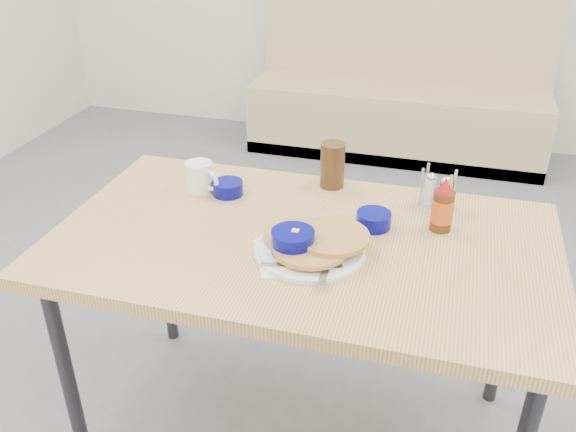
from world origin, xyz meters
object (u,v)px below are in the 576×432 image
(coffee_mug, at_px, (201,177))
(butter_bowl, at_px, (374,220))
(condiment_caddy, at_px, (437,193))
(syrup_bottle, at_px, (443,208))
(booth_bench, at_px, (398,99))
(dining_table, at_px, (302,256))
(grits_setting, at_px, (293,246))
(creamer_bowl, at_px, (228,188))
(pancake_plate, at_px, (312,245))
(amber_tumbler, at_px, (332,165))

(coffee_mug, distance_m, butter_bowl, 0.57)
(condiment_caddy, bearing_deg, syrup_bottle, -64.69)
(syrup_bottle, bearing_deg, booth_bench, 98.73)
(coffee_mug, relative_size, butter_bowl, 1.20)
(dining_table, relative_size, coffee_mug, 11.58)
(dining_table, bearing_deg, syrup_bottle, 22.24)
(grits_setting, relative_size, creamer_bowl, 2.77)
(butter_bowl, bearing_deg, pancake_plate, -127.67)
(creamer_bowl, distance_m, condiment_caddy, 0.65)
(amber_tumbler, bearing_deg, booth_bench, 90.26)
(coffee_mug, bearing_deg, butter_bowl, -7.98)
(amber_tumbler, relative_size, syrup_bottle, 0.91)
(grits_setting, height_order, condiment_caddy, condiment_caddy)
(booth_bench, bearing_deg, dining_table, -90.00)
(butter_bowl, bearing_deg, dining_table, -148.04)
(syrup_bottle, bearing_deg, butter_bowl, -168.74)
(creamer_bowl, relative_size, condiment_caddy, 0.79)
(booth_bench, relative_size, condiment_caddy, 15.43)
(booth_bench, bearing_deg, pancake_plate, -89.06)
(condiment_caddy, bearing_deg, pancake_plate, -113.68)
(amber_tumbler, bearing_deg, butter_bowl, -53.04)
(butter_bowl, xyz_separation_m, syrup_bottle, (0.19, 0.04, 0.05))
(dining_table, bearing_deg, butter_bowl, 31.96)
(pancake_plate, height_order, butter_bowl, pancake_plate)
(booth_bench, bearing_deg, grits_setting, -89.99)
(dining_table, relative_size, pancake_plate, 4.41)
(dining_table, distance_m, creamer_bowl, 0.36)
(booth_bench, height_order, butter_bowl, booth_bench)
(dining_table, height_order, grits_setting, grits_setting)
(condiment_caddy, bearing_deg, grits_setting, -114.64)
(dining_table, height_order, pancake_plate, pancake_plate)
(grits_setting, height_order, butter_bowl, grits_setting)
(butter_bowl, height_order, amber_tumbler, amber_tumbler)
(booth_bench, distance_m, pancake_plate, 2.64)
(dining_table, height_order, butter_bowl, butter_bowl)
(dining_table, bearing_deg, booth_bench, 90.00)
(booth_bench, relative_size, pancake_plate, 5.98)
(booth_bench, relative_size, amber_tumbler, 12.94)
(grits_setting, bearing_deg, butter_bowl, 50.05)
(booth_bench, height_order, condiment_caddy, booth_bench)
(dining_table, relative_size, butter_bowl, 13.94)
(grits_setting, distance_m, syrup_bottle, 0.45)
(coffee_mug, bearing_deg, condiment_caddy, 7.72)
(dining_table, relative_size, amber_tumbler, 9.54)
(butter_bowl, height_order, syrup_bottle, syrup_bottle)
(dining_table, distance_m, pancake_plate, 0.11)
(condiment_caddy, height_order, syrup_bottle, syrup_bottle)
(butter_bowl, bearing_deg, amber_tumbler, 126.96)
(dining_table, height_order, condiment_caddy, condiment_caddy)
(creamer_bowl, bearing_deg, amber_tumbler, 26.00)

